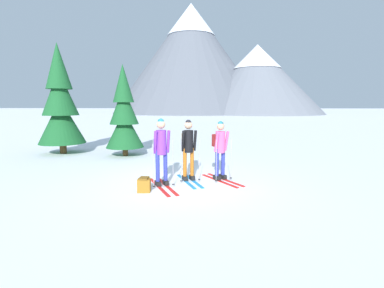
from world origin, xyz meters
name	(u,v)px	position (x,y,z in m)	size (l,w,h in m)	color
ground_plane	(181,183)	(0.00, 0.00, 0.00)	(400.00, 400.00, 0.00)	white
skier_in_purple	(161,148)	(-0.48, -0.31, 1.05)	(1.10, 1.73, 1.85)	red
skier_in_black	(188,146)	(0.19, 0.29, 1.02)	(0.93, 1.57, 1.79)	#1E84D1
skier_in_pink	(220,147)	(1.11, 0.45, 0.98)	(1.25, 1.53, 1.74)	red
pine_tree_near	(60,104)	(-6.00, 4.38, 2.25)	(2.04, 2.04, 4.93)	#51381E
pine_tree_mid	(124,115)	(-2.97, 4.05, 1.79)	(1.62, 1.62, 3.92)	#51381E
backpack_on_snow_front	(144,185)	(-0.82, -0.90, 0.19)	(0.34, 0.28, 0.38)	#99661E
mountain_ridge_distant	(207,63)	(-1.74, 70.62, 13.57)	(56.18, 43.97, 29.84)	slate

